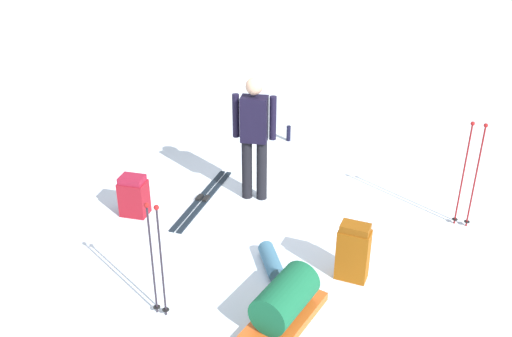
{
  "coord_description": "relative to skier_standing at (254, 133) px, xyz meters",
  "views": [
    {
      "loc": [
        -3.95,
        4.8,
        3.86
      ],
      "look_at": [
        0.0,
        0.0,
        0.7
      ],
      "focal_mm": 39.7,
      "sensor_mm": 36.0,
      "label": 1
    }
  ],
  "objects": [
    {
      "name": "ground_plane",
      "position": [
        -0.34,
        0.38,
        -0.95
      ],
      "size": [
        80.0,
        80.0,
        0.0
      ],
      "primitive_type": "plane",
      "color": "white"
    },
    {
      "name": "skier_standing",
      "position": [
        0.0,
        0.0,
        0.0
      ],
      "size": [
        0.51,
        0.36,
        1.7
      ],
      "color": "black",
      "rests_on": "ground_plane"
    },
    {
      "name": "ski_pair_near",
      "position": [
        0.49,
        0.5,
        -0.94
      ],
      "size": [
        0.76,
        1.66,
        0.05
      ],
      "color": "black",
      "rests_on": "ground_plane"
    },
    {
      "name": "backpack_large_dark",
      "position": [
        -1.93,
        0.68,
        -0.62
      ],
      "size": [
        0.38,
        0.3,
        0.67
      ],
      "color": "#954E0D",
      "rests_on": "ground_plane"
    },
    {
      "name": "backpack_bright",
      "position": [
        0.92,
        1.32,
        -0.69
      ],
      "size": [
        0.41,
        0.38,
        0.55
      ],
      "color": "maroon",
      "rests_on": "ground_plane"
    },
    {
      "name": "ski_poles_planted_near",
      "position": [
        -0.77,
        2.39,
        -0.25
      ],
      "size": [
        0.17,
        0.1,
        1.27
      ],
      "color": "#261F2A",
      "rests_on": "ground_plane"
    },
    {
      "name": "ski_poles_planted_far",
      "position": [
        -2.44,
        -1.12,
        -0.19
      ],
      "size": [
        0.21,
        0.11,
        1.39
      ],
      "color": "maroon",
      "rests_on": "ground_plane"
    },
    {
      "name": "gear_sled",
      "position": [
        -1.79,
        1.69,
        -0.73
      ],
      "size": [
        0.58,
        1.07,
        0.49
      ],
      "color": "#E2581C",
      "rests_on": "ground_plane"
    },
    {
      "name": "sleeping_mat_rolled",
      "position": [
        -1.16,
        1.1,
        -0.86
      ],
      "size": [
        0.54,
        0.48,
        0.18
      ],
      "primitive_type": "cylinder",
      "rotation": [
        0.0,
        1.57,
        2.47
      ],
      "color": "#3C6B87",
      "rests_on": "ground_plane"
    },
    {
      "name": "thermos_bottle",
      "position": [
        0.78,
        -1.83,
        -0.82
      ],
      "size": [
        0.07,
        0.07,
        0.26
      ],
      "primitive_type": "cylinder",
      "color": "black",
      "rests_on": "ground_plane"
    }
  ]
}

